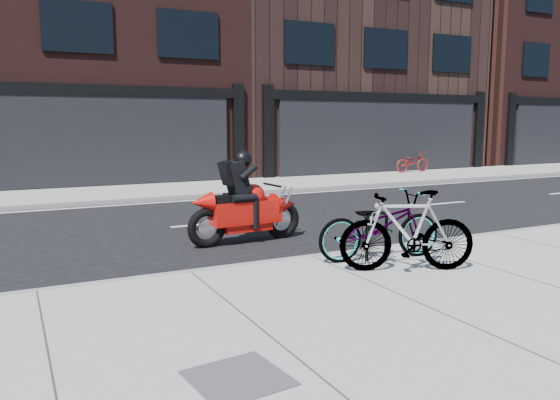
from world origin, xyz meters
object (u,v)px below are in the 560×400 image
bicycle_rear (407,231)px  bicycle_far (412,162)px  bike_rack (377,232)px  utility_grate (238,378)px  motorcycle (250,205)px  bicycle_front (380,226)px

bicycle_rear → bicycle_far: bearing=163.3°
bike_rack → utility_grate: 4.37m
motorcycle → bicycle_far: size_ratio=1.38×
bicycle_front → motorcycle: motorcycle is taller
motorcycle → utility_grate: size_ratio=3.09×
bicycle_far → utility_grate: (-13.62, -14.05, -0.43)m
bike_rack → motorcycle: size_ratio=0.32×
bike_rack → bicycle_front: bicycle_front is taller
bicycle_far → utility_grate: bearing=134.9°
bicycle_front → bicycle_far: bearing=-32.9°
bike_rack → bicycle_far: size_ratio=0.44×
bike_rack → utility_grate: bike_rack is taller
bike_rack → bicycle_front: size_ratio=0.37×
bicycle_rear → bike_rack: bearing=-156.8°
bike_rack → motorcycle: motorcycle is taller
bicycle_rear → utility_grate: (-3.40, -2.01, -0.57)m
motorcycle → bicycle_far: motorcycle is taller
bike_rack → bicycle_rear: size_ratio=0.39×
bicycle_front → utility_grate: (-3.45, -2.71, -0.52)m
motorcycle → bicycle_far: bearing=33.8°
bicycle_front → bicycle_far: (10.17, 11.34, -0.09)m
bicycle_far → bike_rack: bearing=137.0°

